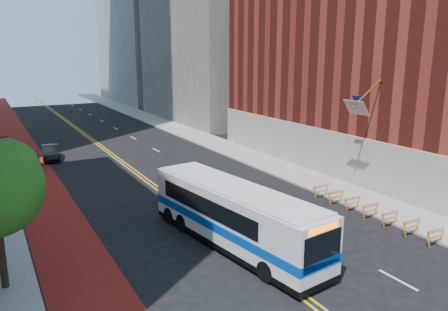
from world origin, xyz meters
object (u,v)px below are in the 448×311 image
car_a (28,162)px  car_c (9,146)px  car_b (51,153)px  transit_bus (233,214)px

car_a → car_c: bearing=109.0°
car_a → car_b: 4.00m
car_a → car_c: size_ratio=0.89×
car_a → car_c: 8.73m
transit_bus → car_a: transit_bus is taller
car_b → car_c: bearing=127.4°
transit_bus → car_c: (-9.28, 31.29, -1.07)m
car_b → car_c: size_ratio=0.90×
car_a → car_b: bearing=65.5°
car_a → car_c: (-1.05, 8.67, -0.03)m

